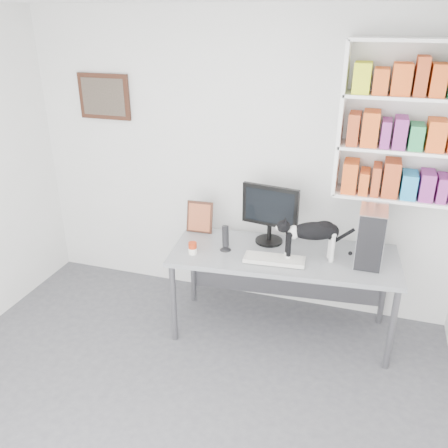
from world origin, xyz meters
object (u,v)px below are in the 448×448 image
object	(u,v)px
desk	(282,293)
leaning_print	(200,216)
keyboard	(274,259)
speaker	(225,238)
bookshelf	(408,124)
soup_can	(193,248)
cat	(312,241)
monitor	(270,214)
pc_tower	(371,233)

from	to	relation	value
desk	leaning_print	distance (m)	1.00
keyboard	speaker	bearing A→B (deg)	165.84
keyboard	leaning_print	distance (m)	0.86
bookshelf	soup_can	world-z (taller)	bookshelf
speaker	cat	world-z (taller)	cat
leaning_print	soup_can	size ratio (longest dim) A/B	2.87
soup_can	cat	size ratio (longest dim) A/B	0.18
bookshelf	monitor	bearing A→B (deg)	-168.61
soup_can	pc_tower	bearing A→B (deg)	14.37
keyboard	speaker	xyz separation A→B (m)	(-0.44, 0.07, 0.10)
cat	leaning_print	bearing A→B (deg)	148.34
monitor	speaker	bearing A→B (deg)	-131.71
leaning_print	cat	distance (m)	1.08
monitor	desk	bearing A→B (deg)	-37.11
leaning_print	bookshelf	bearing A→B (deg)	3.04
soup_can	bookshelf	bearing A→B (deg)	21.39
speaker	cat	distance (m)	0.72
bookshelf	keyboard	distance (m)	1.47
bookshelf	desk	bearing A→B (deg)	-155.52
desk	speaker	xyz separation A→B (m)	(-0.49, -0.08, 0.51)
keyboard	pc_tower	bearing A→B (deg)	16.47
keyboard	cat	bearing A→B (deg)	17.36
keyboard	leaning_print	xyz separation A→B (m)	(-0.77, 0.35, 0.13)
monitor	keyboard	xyz separation A→B (m)	(0.12, -0.33, -0.25)
desk	pc_tower	distance (m)	0.92
speaker	leaning_print	world-z (taller)	leaning_print
speaker	soup_can	distance (m)	0.29
desk	keyboard	distance (m)	0.44
bookshelf	speaker	world-z (taller)	bookshelf
monitor	cat	world-z (taller)	monitor
pc_tower	cat	xyz separation A→B (m)	(-0.44, -0.17, -0.06)
keyboard	monitor	bearing A→B (deg)	104.96
desk	soup_can	world-z (taller)	soup_can
monitor	pc_tower	world-z (taller)	monitor
desk	keyboard	world-z (taller)	keyboard
soup_can	keyboard	bearing A→B (deg)	6.45
keyboard	pc_tower	world-z (taller)	pc_tower
monitor	speaker	xyz separation A→B (m)	(-0.32, -0.26, -0.15)
cat	speaker	bearing A→B (deg)	164.65
leaning_print	soup_can	world-z (taller)	leaning_print
monitor	soup_can	distance (m)	0.72
pc_tower	keyboard	bearing A→B (deg)	-158.10
bookshelf	monitor	size ratio (longest dim) A/B	2.33
monitor	soup_can	size ratio (longest dim) A/B	5.14
soup_can	desk	bearing A→B (deg)	17.71
pc_tower	leaning_print	size ratio (longest dim) A/B	1.57
speaker	monitor	bearing A→B (deg)	10.08
desk	keyboard	size ratio (longest dim) A/B	3.82
desk	monitor	distance (m)	0.70
desk	cat	xyz separation A→B (m)	(0.23, -0.04, 0.57)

